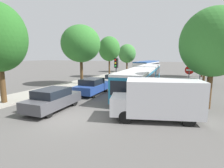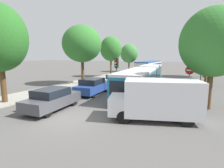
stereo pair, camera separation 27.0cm
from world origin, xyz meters
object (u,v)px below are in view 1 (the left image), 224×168
at_px(queued_car_graphite, 53,99).
at_px(white_van, 159,98).
at_px(no_entry_sign, 189,77).
at_px(tree_right_mid, 206,46).
at_px(queued_car_white, 115,80).
at_px(city_bus_rear, 147,66).
at_px(tree_left_far, 109,49).
at_px(direction_sign_post, 201,68).
at_px(tree_left_mid, 81,44).
at_px(traffic_light, 116,68).
at_px(tree_right_near, 213,43).
at_px(articulated_bus, 143,77).
at_px(queued_car_blue, 92,86).
at_px(queued_car_tan, 129,76).
at_px(tree_left_distant, 127,54).
at_px(tree_right_far, 204,47).

height_order(queued_car_graphite, white_van, white_van).
relative_size(no_entry_sign, tree_right_mid, 0.38).
bearing_deg(queued_car_white, tree_right_mid, -65.33).
xyz_separation_m(city_bus_rear, queued_car_graphite, (-0.07, -27.39, -0.70)).
bearing_deg(queued_car_white, white_van, -147.31).
xyz_separation_m(queued_car_graphite, tree_left_far, (-4.46, 18.44, 4.02)).
relative_size(direction_sign_post, tree_left_mid, 0.49).
relative_size(traffic_light, tree_right_near, 0.50).
distance_m(queued_car_white, tree_left_mid, 6.13).
bearing_deg(articulated_bus, white_van, 14.40).
bearing_deg(queued_car_blue, white_van, -125.05).
bearing_deg(queued_car_tan, white_van, -158.40).
bearing_deg(white_van, traffic_light, -65.26).
xyz_separation_m(queued_car_white, tree_left_mid, (-4.24, -0.80, 4.36)).
xyz_separation_m(tree_left_mid, tree_right_near, (13.83, -5.04, -0.59)).
bearing_deg(tree_right_mid, tree_left_mid, -156.86).
height_order(queued_car_tan, white_van, white_van).
xyz_separation_m(articulated_bus, tree_left_far, (-8.12, 8.53, 3.40)).
height_order(articulated_bus, queued_car_tan, articulated_bus).
relative_size(white_van, direction_sign_post, 1.49).
bearing_deg(tree_left_far, queued_car_white, -60.67).
xyz_separation_m(queued_car_blue, tree_right_mid, (10.04, 10.35, 4.08)).
bearing_deg(no_entry_sign, queued_car_tan, -136.65).
xyz_separation_m(queued_car_white, white_van, (6.82, -9.42, 0.52)).
xyz_separation_m(city_bus_rear, direction_sign_post, (9.05, -19.12, 1.10)).
height_order(queued_car_blue, queued_car_white, queued_car_blue).
bearing_deg(tree_left_far, tree_right_mid, -10.51).
relative_size(city_bus_rear, direction_sign_post, 3.25).
xyz_separation_m(city_bus_rear, traffic_light, (1.78, -20.86, 1.05)).
xyz_separation_m(city_bus_rear, tree_left_mid, (-4.33, -17.67, 3.63)).
bearing_deg(city_bus_rear, tree_left_far, 154.28).
distance_m(queued_car_tan, direction_sign_post, 11.58).
height_order(city_bus_rear, tree_right_near, tree_right_near).
distance_m(queued_car_blue, tree_left_distant, 24.04).
xyz_separation_m(queued_car_graphite, tree_right_near, (9.58, 4.68, 3.74)).
height_order(direction_sign_post, tree_right_mid, tree_right_mid).
xyz_separation_m(tree_left_far, tree_right_far, (14.53, 6.44, 0.30)).
bearing_deg(city_bus_rear, tree_right_mid, -138.65).
xyz_separation_m(city_bus_rear, queued_car_blue, (-0.21, -21.97, -0.69)).
bearing_deg(tree_right_mid, no_entry_sign, -100.56).
bearing_deg(no_entry_sign, queued_car_graphite, -50.11).
bearing_deg(articulated_bus, direction_sign_post, 68.17).
distance_m(articulated_bus, queued_car_blue, 5.91).
xyz_separation_m(tree_left_far, tree_left_distant, (-0.45, 10.31, -0.67)).
distance_m(queued_car_white, tree_right_near, 11.85).
xyz_separation_m(traffic_light, tree_left_mid, (-6.10, 3.19, 2.58)).
bearing_deg(tree_left_far, queued_car_blue, -71.63).
distance_m(queued_car_tan, tree_left_mid, 8.41).
bearing_deg(tree_left_distant, city_bus_rear, -15.15).
height_order(queued_car_blue, queued_car_tan, queued_car_tan).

